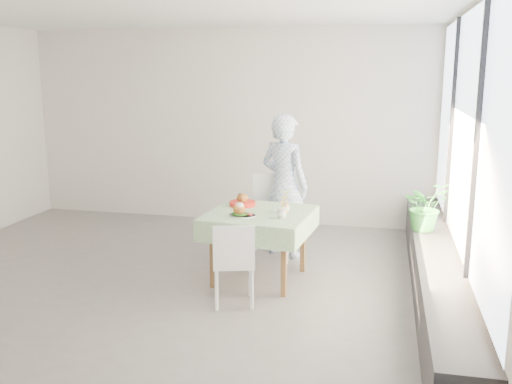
% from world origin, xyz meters
% --- Properties ---
extents(floor, '(6.00, 6.00, 0.00)m').
position_xyz_m(floor, '(0.00, 0.00, 0.00)').
color(floor, '#5C5957').
rests_on(floor, ground).
extents(ceiling, '(6.00, 6.00, 0.00)m').
position_xyz_m(ceiling, '(0.00, 0.00, 2.80)').
color(ceiling, white).
rests_on(ceiling, ground).
extents(wall_back, '(6.00, 0.02, 2.80)m').
position_xyz_m(wall_back, '(0.00, 2.50, 1.40)').
color(wall_back, silver).
rests_on(wall_back, ground).
extents(wall_front, '(6.00, 0.02, 2.80)m').
position_xyz_m(wall_front, '(0.00, -2.50, 1.40)').
color(wall_front, silver).
rests_on(wall_front, ground).
extents(wall_right, '(0.02, 5.00, 2.80)m').
position_xyz_m(wall_right, '(3.00, 0.00, 1.40)').
color(wall_right, silver).
rests_on(wall_right, ground).
extents(window_pane, '(0.01, 4.80, 2.18)m').
position_xyz_m(window_pane, '(2.97, 0.00, 1.65)').
color(window_pane, '#D1E0F9').
rests_on(window_pane, ground).
extents(window_ledge, '(0.40, 4.80, 0.50)m').
position_xyz_m(window_ledge, '(2.80, 0.00, 0.25)').
color(window_ledge, black).
rests_on(window_ledge, ground).
extents(cafe_table, '(1.14, 1.14, 0.74)m').
position_xyz_m(cafe_table, '(1.01, 0.13, 0.46)').
color(cafe_table, brown).
rests_on(cafe_table, ground).
extents(chair_far, '(0.52, 0.52, 0.98)m').
position_xyz_m(chair_far, '(0.98, 0.91, 0.30)').
color(chair_far, white).
rests_on(chair_far, ground).
extents(chair_near, '(0.48, 0.48, 0.82)m').
position_xyz_m(chair_near, '(0.91, -0.57, 0.25)').
color(chair_near, white).
rests_on(chair_near, ground).
extents(diner, '(0.74, 0.63, 1.72)m').
position_xyz_m(diner, '(1.12, 1.02, 0.86)').
color(diner, '#85A9D6').
rests_on(diner, ground).
extents(main_dish, '(0.28, 0.28, 0.14)m').
position_xyz_m(main_dish, '(0.86, -0.07, 0.79)').
color(main_dish, white).
rests_on(main_dish, cafe_table).
extents(juice_cup_orange, '(0.10, 0.10, 0.28)m').
position_xyz_m(juice_cup_orange, '(1.27, 0.15, 0.81)').
color(juice_cup_orange, white).
rests_on(juice_cup_orange, cafe_table).
extents(juice_cup_lemonade, '(0.10, 0.10, 0.27)m').
position_xyz_m(juice_cup_lemonade, '(1.28, -0.06, 0.80)').
color(juice_cup_lemonade, white).
rests_on(juice_cup_lemonade, cafe_table).
extents(second_dish, '(0.29, 0.29, 0.14)m').
position_xyz_m(second_dish, '(0.76, 0.38, 0.78)').
color(second_dish, '#B51B12').
rests_on(second_dish, cafe_table).
extents(potted_plant, '(0.64, 0.63, 0.54)m').
position_xyz_m(potted_plant, '(2.72, 0.69, 0.77)').
color(potted_plant, '#256F27').
rests_on(potted_plant, window_ledge).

